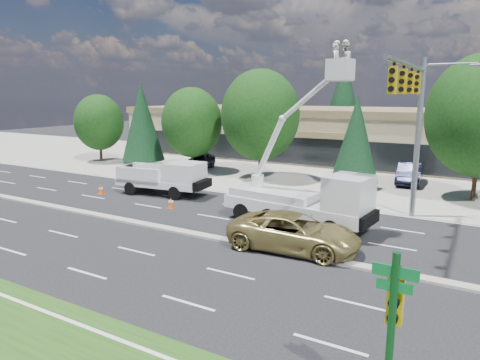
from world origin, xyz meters
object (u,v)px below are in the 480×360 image
Objects in this scene: utility_pickup at (167,181)px; bucket_truck at (308,190)px; street_sign_pole at (392,323)px; minivan at (294,232)px; signal_mast at (415,113)px.

utility_pickup is 11.60m from bucket_truck.
street_sign_pole is 10.87m from minivan.
signal_mast reaches higher than utility_pickup.
minivan is (0.69, -3.51, -1.19)m from bucket_truck.
signal_mast is at bearing 39.16° from bucket_truck.
utility_pickup is (-17.92, 14.66, -1.46)m from street_sign_pole.
bucket_truck is (-4.59, -2.93, -4.04)m from signal_mast.
signal_mast reaches higher than street_sign_pole.
bucket_truck is 1.59× the size of minivan.
street_sign_pole is 0.67× the size of minivan.
signal_mast is 15.99m from street_sign_pole.
bucket_truck is (11.36, -2.14, 1.03)m from utility_pickup.
minivan is at bearing -121.17° from signal_mast.
street_sign_pole is (1.97, -15.45, -3.61)m from signal_mast.
utility_pickup is (-15.94, -0.79, -5.07)m from signal_mast.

